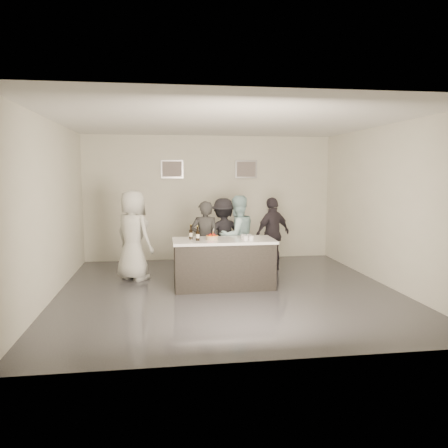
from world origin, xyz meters
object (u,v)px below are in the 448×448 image
Objects in this scene: bar_counter at (224,263)px; beer_bottle_b at (198,234)px; beer_bottle_a at (191,232)px; person_guest_left at (133,235)px; person_guest_right at (273,234)px; person_guest_back at (223,235)px; cake at (212,238)px; person_main_black at (205,240)px; person_main_blue at (237,236)px.

beer_bottle_b is (-0.49, -0.11, 0.58)m from bar_counter.
beer_bottle_b is at bearing -61.13° from beer_bottle_a.
person_guest_left is 2.98m from person_guest_right.
person_guest_back is at bearing 82.01° from bar_counter.
cake is 0.76m from person_main_black.
bar_counter is 0.76m from beer_bottle_b.
person_main_black is 1.42m from person_guest_left.
person_main_blue is 0.99m from person_guest_right.
person_main_black is 0.99× the size of person_guest_back.
person_guest_back is (-0.21, 0.54, -0.04)m from person_main_blue.
person_main_blue is (0.67, 0.14, 0.05)m from person_main_black.
person_guest_left is at bearing -1.02° from person_main_black.
cake is 0.30m from beer_bottle_b.
cake is at bearing 60.88° from person_guest_back.
person_guest_left reaches higher than person_main_black.
person_main_blue is at bearing -163.61° from person_main_black.
person_guest_back is at bearing 58.78° from beer_bottle_a.
cake is 0.40m from beer_bottle_a.
person_main_black is at bearing -141.62° from person_guest_left.
beer_bottle_a reaches higher than bar_counter.
person_guest_back reaches higher than beer_bottle_a.
beer_bottle_a and beer_bottle_b have the same top height.
cake is at bearing -16.81° from beer_bottle_a.
person_main_black is at bearing -7.25° from person_guest_right.
person_main_blue is at bearing 54.72° from cake.
person_guest_right is (0.86, 0.47, -0.03)m from person_main_blue.
person_guest_back is (-1.07, 0.07, -0.01)m from person_guest_right.
cake is 0.14× the size of person_main_black.
beer_bottle_b is (0.11, -0.20, 0.00)m from beer_bottle_a.
person_guest_left is at bearing -23.25° from person_main_blue.
person_main_black is 1.65m from person_guest_right.
person_guest_left is at bearing -19.91° from person_guest_right.
beer_bottle_b is 1.54m from person_guest_left.
cake is 0.12× the size of person_guest_left.
beer_bottle_a is at bearing 4.72° from person_guest_right.
person_guest_left is 1.13× the size of person_guest_back.
person_main_blue reaches higher than person_guest_right.
bar_counter is 1.94m from person_guest_left.
person_guest_left reaches higher than beer_bottle_a.
beer_bottle_a is at bearing 67.52° from person_main_black.
person_main_blue is 1.04× the size of person_guest_right.
beer_bottle_a is 0.22m from beer_bottle_b.
person_main_blue is (0.62, 0.88, -0.11)m from cake.
cake is 1.48m from person_guest_back.
person_main_blue is at bearing 37.45° from beer_bottle_a.
person_main_black is (-0.05, 0.74, -0.16)m from cake.
person_main_blue is at bearing 47.16° from beer_bottle_b.
bar_counter is 1.12× the size of person_main_blue.
beer_bottle_b reaches higher than cake.
beer_bottle_a is at bearing 45.92° from person_guest_back.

